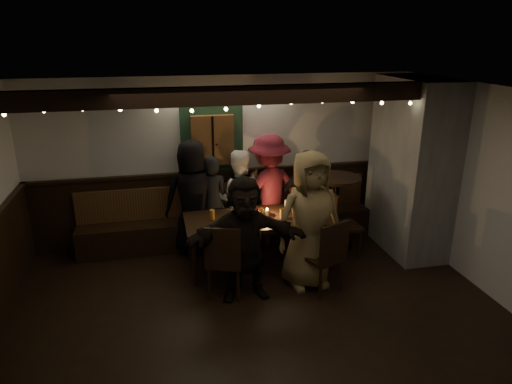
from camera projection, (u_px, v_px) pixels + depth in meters
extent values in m
cube|color=black|center=(260.00, 324.00, 5.28)|extent=(6.00, 5.00, 0.01)
cube|color=black|center=(261.00, 96.00, 4.42)|extent=(6.00, 5.00, 0.01)
cube|color=silver|center=(225.00, 160.00, 7.16)|extent=(6.00, 0.01, 2.60)
cube|color=silver|center=(505.00, 199.00, 5.47)|extent=(0.01, 5.00, 2.60)
cube|color=black|center=(226.00, 205.00, 7.38)|extent=(6.00, 0.05, 1.10)
cube|color=slate|center=(412.00, 167.00, 6.78)|extent=(0.70, 1.40, 2.60)
cube|color=black|center=(229.00, 230.00, 7.26)|extent=(4.60, 0.45, 0.45)
cube|color=#4A2E1A|center=(227.00, 198.00, 7.27)|extent=(4.60, 0.06, 0.50)
cube|color=#1C3924|center=(212.00, 139.00, 6.94)|extent=(0.95, 0.04, 1.00)
cube|color=#4A2E1A|center=(213.00, 140.00, 6.89)|extent=(0.64, 0.12, 0.76)
cube|color=black|center=(242.00, 95.00, 5.38)|extent=(6.00, 0.16, 0.22)
sphere|color=#FFE599|center=(4.00, 115.00, 4.88)|extent=(0.04, 0.04, 0.04)
sphere|color=#FFE599|center=(44.00, 111.00, 4.95)|extent=(0.04, 0.04, 0.04)
sphere|color=#FFE599|center=(82.00, 109.00, 5.03)|extent=(0.04, 0.04, 0.04)
sphere|color=#FFE599|center=(120.00, 110.00, 5.12)|extent=(0.04, 0.04, 0.04)
sphere|color=#FFE599|center=(157.00, 111.00, 5.21)|extent=(0.04, 0.04, 0.04)
sphere|color=#FFE599|center=(192.00, 111.00, 5.29)|extent=(0.04, 0.04, 0.04)
sphere|color=#FFE599|center=(226.00, 109.00, 5.37)|extent=(0.04, 0.04, 0.04)
sphere|color=#FFE599|center=(259.00, 106.00, 5.45)|extent=(0.04, 0.04, 0.04)
sphere|color=#FFE599|center=(291.00, 103.00, 5.52)|extent=(0.04, 0.04, 0.04)
sphere|color=#FFE599|center=(322.00, 101.00, 5.60)|extent=(0.04, 0.04, 0.04)
sphere|color=#FFE599|center=(353.00, 102.00, 5.69)|extent=(0.04, 0.04, 0.04)
sphere|color=#FFE599|center=(382.00, 103.00, 5.78)|extent=(0.04, 0.04, 0.04)
sphere|color=#FFE599|center=(410.00, 103.00, 5.86)|extent=(0.04, 0.04, 0.04)
sphere|color=#FFE599|center=(438.00, 102.00, 5.94)|extent=(0.04, 0.04, 0.04)
cube|color=black|center=(259.00, 219.00, 6.40)|extent=(2.07, 0.89, 0.06)
cylinder|color=black|center=(194.00, 262.00, 5.99)|extent=(0.07, 0.07, 0.68)
cylinder|color=black|center=(190.00, 239.00, 6.66)|extent=(0.07, 0.07, 0.68)
cylinder|color=black|center=(331.00, 248.00, 6.38)|extent=(0.07, 0.07, 0.68)
cylinder|color=black|center=(314.00, 227.00, 7.05)|extent=(0.07, 0.07, 0.68)
cylinder|color=#BF7226|center=(212.00, 215.00, 6.31)|extent=(0.07, 0.07, 0.14)
cylinder|color=#BF7226|center=(232.00, 220.00, 6.13)|extent=(0.07, 0.07, 0.14)
cylinder|color=silver|center=(252.00, 210.00, 6.47)|extent=(0.07, 0.07, 0.14)
cylinder|color=#BF7226|center=(282.00, 213.00, 6.36)|extent=(0.07, 0.07, 0.14)
cylinder|color=silver|center=(287.00, 204.00, 6.69)|extent=(0.07, 0.07, 0.14)
cylinder|color=#BF7226|center=(319.00, 214.00, 6.35)|extent=(0.07, 0.07, 0.14)
cylinder|color=white|center=(230.00, 228.00, 6.02)|extent=(0.26, 0.26, 0.01)
cube|color=#B2B2B7|center=(260.00, 217.00, 6.34)|extent=(0.16, 0.10, 0.05)
cylinder|color=#990C0C|center=(258.00, 214.00, 6.31)|extent=(0.04, 0.04, 0.16)
cylinder|color=gold|center=(262.00, 213.00, 6.32)|extent=(0.04, 0.04, 0.16)
cylinder|color=silver|center=(267.00, 213.00, 6.45)|extent=(0.05, 0.05, 0.08)
sphere|color=#FFB24C|center=(267.00, 209.00, 6.43)|extent=(0.03, 0.03, 0.03)
cube|color=black|center=(226.00, 261.00, 5.77)|extent=(0.57, 0.57, 0.04)
cube|color=black|center=(222.00, 248.00, 5.48)|extent=(0.44, 0.19, 0.51)
cylinder|color=black|center=(242.00, 271.00, 6.00)|extent=(0.04, 0.04, 0.44)
cylinder|color=black|center=(238.00, 286.00, 5.65)|extent=(0.04, 0.04, 0.44)
cylinder|color=black|center=(215.00, 270.00, 6.04)|extent=(0.04, 0.04, 0.44)
cylinder|color=black|center=(209.00, 284.00, 5.69)|extent=(0.04, 0.04, 0.44)
cube|color=black|center=(322.00, 257.00, 5.86)|extent=(0.59, 0.59, 0.04)
cube|color=black|center=(334.00, 243.00, 5.61)|extent=(0.43, 0.21, 0.51)
cylinder|color=black|center=(322.00, 264.00, 6.18)|extent=(0.04, 0.04, 0.44)
cylinder|color=black|center=(341.00, 275.00, 5.90)|extent=(0.04, 0.04, 0.44)
cylinder|color=black|center=(301.00, 272.00, 5.99)|extent=(0.04, 0.04, 0.44)
cylinder|color=black|center=(320.00, 284.00, 5.70)|extent=(0.04, 0.04, 0.44)
cube|color=black|center=(343.00, 226.00, 6.78)|extent=(0.48, 0.48, 0.04)
cube|color=black|center=(331.00, 209.00, 6.63)|extent=(0.06, 0.46, 0.53)
cylinder|color=black|center=(359.00, 245.00, 6.73)|extent=(0.04, 0.04, 0.45)
cylinder|color=black|center=(336.00, 248.00, 6.64)|extent=(0.04, 0.04, 0.45)
cylinder|color=black|center=(348.00, 235.00, 7.07)|extent=(0.04, 0.04, 0.45)
cylinder|color=black|center=(326.00, 237.00, 6.98)|extent=(0.04, 0.04, 0.45)
cylinder|color=black|center=(333.00, 244.00, 7.24)|extent=(0.58, 0.58, 0.03)
cylinder|color=black|center=(335.00, 212.00, 7.06)|extent=(0.08, 0.08, 1.11)
cylinder|color=black|center=(338.00, 178.00, 6.87)|extent=(0.71, 0.71, 0.04)
imported|color=black|center=(193.00, 197.00, 6.81)|extent=(0.88, 0.60, 1.73)
imported|color=black|center=(212.00, 203.00, 6.94)|extent=(0.62, 0.49, 1.49)
imported|color=white|center=(238.00, 198.00, 7.05)|extent=(0.82, 0.68, 1.53)
imported|color=maroon|center=(269.00, 190.00, 7.06)|extent=(1.29, 1.02, 1.76)
imported|color=black|center=(307.00, 197.00, 7.17)|extent=(0.92, 0.49, 1.50)
imported|color=black|center=(245.00, 239.00, 5.59)|extent=(1.49, 0.51, 1.60)
imported|color=olive|center=(309.00, 220.00, 5.84)|extent=(0.95, 0.67, 1.83)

